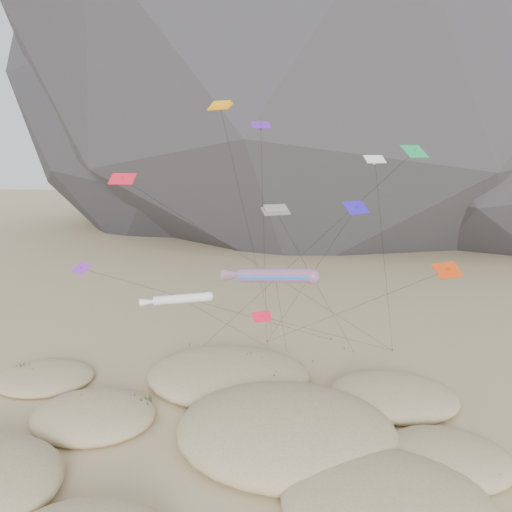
{
  "coord_description": "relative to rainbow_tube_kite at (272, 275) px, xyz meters",
  "views": [
    {
      "loc": [
        7.69,
        -31.51,
        22.91
      ],
      "look_at": [
        0.88,
        12.0,
        13.65
      ],
      "focal_mm": 35.0,
      "sensor_mm": 36.0,
      "label": 1
    }
  ],
  "objects": [
    {
      "name": "ground",
      "position": [
        -2.66,
        -9.24,
        -12.6
      ],
      "size": [
        500.0,
        500.0,
        0.0
      ],
      "primitive_type": "plane",
      "color": "#CCB789",
      "rests_on": "ground"
    },
    {
      "name": "dunes",
      "position": [
        -2.82,
        -5.16,
        -11.86
      ],
      "size": [
        47.38,
        35.92,
        4.26
      ],
      "color": "#CCB789",
      "rests_on": "ground"
    },
    {
      "name": "dune_grass",
      "position": [
        -2.31,
        -5.6,
        -11.75
      ],
      "size": [
        44.06,
        30.0,
        1.56
      ],
      "color": "black",
      "rests_on": "ground"
    },
    {
      "name": "kite_stakes",
      "position": [
        -0.34,
        14.32,
        -12.45
      ],
      "size": [
        24.03,
        7.17,
        0.3
      ],
      "color": "#3F2D1E",
      "rests_on": "ground"
    },
    {
      "name": "rainbow_tube_kite",
      "position": [
        0.0,
        0.0,
        0.0
      ],
      "size": [
        8.85,
        15.58,
        13.6
      ],
      "color": "#F8481A",
      "rests_on": "ground"
    },
    {
      "name": "white_tube_kite",
      "position": [
        -8.03,
        -0.83,
        -2.22
      ],
      "size": [
        9.61,
        16.16,
        11.02
      ],
      "color": "silver",
      "rests_on": "ground"
    },
    {
      "name": "orange_parafoil",
      "position": [
        -5.07,
        3.93,
        13.79
      ],
      "size": [
        4.03,
        16.87,
        27.29
      ],
      "color": "#FF980D",
      "rests_on": "ground"
    },
    {
      "name": "multi_parafoil",
      "position": [
        0.24,
        1.38,
        5.22
      ],
      "size": [
        9.08,
        14.32,
        18.5
      ],
      "color": "#E24F17",
      "rests_on": "ground"
    },
    {
      "name": "delta_kites",
      "position": [
        2.54,
        1.16,
        4.85
      ],
      "size": [
        32.79,
        21.77,
        25.36
      ],
      "color": "#2B17C4",
      "rests_on": "ground"
    }
  ]
}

